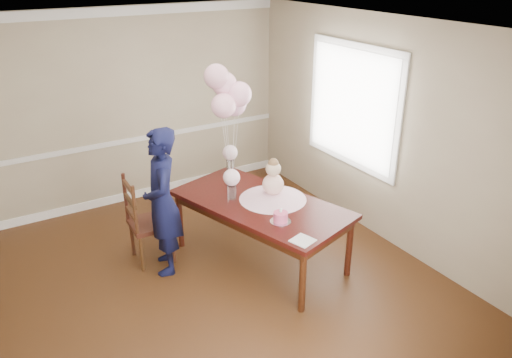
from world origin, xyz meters
name	(u,v)px	position (x,y,z in m)	size (l,w,h in m)	color
floor	(217,283)	(0.00, 0.00, 0.00)	(4.50, 5.00, 0.00)	#331B0C
ceiling	(207,28)	(0.00, 0.00, 2.70)	(4.50, 5.00, 0.02)	white
wall_back	(131,109)	(0.00, 2.50, 1.35)	(4.50, 0.02, 2.70)	gray
wall_front	(401,311)	(0.00, -2.50, 1.35)	(4.50, 0.02, 2.70)	gray
wall_right	(381,131)	(2.25, 0.00, 1.35)	(0.02, 5.00, 2.70)	gray
chair_rail_trim	(134,140)	(0.00, 2.49, 0.90)	(4.50, 0.02, 0.07)	silver
crown_molding	(121,11)	(0.00, 2.49, 2.63)	(4.50, 0.02, 0.12)	silver
baseboard_trim	(140,193)	(0.00, 2.49, 0.06)	(4.50, 0.02, 0.12)	white
window_frame	(353,106)	(2.23, 0.50, 1.55)	(0.02, 1.66, 1.56)	silver
window_blinds	(351,106)	(2.21, 0.50, 1.55)	(0.01, 1.50, 1.40)	silver
dining_table_top	(261,204)	(0.66, 0.15, 0.73)	(1.01, 2.01, 0.05)	black
table_apron	(261,210)	(0.66, 0.15, 0.65)	(0.91, 1.91, 0.10)	black
table_leg_fl	(302,282)	(0.52, -0.86, 0.35)	(0.07, 0.07, 0.70)	black
table_leg_fr	(349,247)	(1.33, -0.61, 0.35)	(0.07, 0.07, 0.70)	black
table_leg_bl	(180,220)	(-0.02, 0.91, 0.35)	(0.07, 0.07, 0.70)	black
table_leg_br	(229,197)	(0.79, 1.16, 0.35)	(0.07, 0.07, 0.70)	black
baby_skirt	(273,195)	(0.82, 0.15, 0.81)	(0.76, 0.76, 0.10)	#E8ABC2
baby_torso	(273,184)	(0.82, 0.15, 0.94)	(0.24, 0.24, 0.24)	pink
baby_head	(273,169)	(0.82, 0.15, 1.13)	(0.17, 0.17, 0.17)	beige
baby_hair	(273,164)	(0.82, 0.15, 1.19)	(0.12, 0.12, 0.12)	brown
cake_platter	(280,221)	(0.59, -0.34, 0.76)	(0.22, 0.22, 0.01)	silver
birthday_cake	(281,217)	(0.59, -0.34, 0.81)	(0.15, 0.15, 0.10)	#DE4675
cake_flower_a	(281,211)	(0.59, -0.34, 0.88)	(0.03, 0.03, 0.03)	white
cake_flower_b	(281,210)	(0.62, -0.31, 0.88)	(0.03, 0.03, 0.03)	white
rose_vase_near	(232,192)	(0.42, 0.40, 0.84)	(0.10, 0.10, 0.16)	silver
roses_near	(232,177)	(0.42, 0.40, 1.02)	(0.19, 0.19, 0.19)	#FFD5DD
rose_vase_far	(230,166)	(0.78, 1.08, 0.84)	(0.10, 0.10, 0.16)	silver
roses_far	(230,153)	(0.78, 1.08, 1.02)	(0.19, 0.19, 0.19)	silver
napkin	(303,241)	(0.57, -0.77, 0.76)	(0.20, 0.20, 0.01)	silver
balloon_weight	(232,185)	(0.59, 0.71, 0.76)	(0.04, 0.04, 0.02)	silver
balloon_a	(224,106)	(0.50, 0.68, 1.76)	(0.28, 0.28, 0.28)	#FFB4CB
balloon_b	(239,94)	(0.70, 0.69, 1.86)	(0.28, 0.28, 0.28)	#FFB4D2
balloon_c	(224,84)	(0.58, 0.81, 1.96)	(0.28, 0.28, 0.28)	#FFB4D1
balloon_d	(216,77)	(0.48, 0.80, 2.06)	(0.28, 0.28, 0.28)	#E4A1B6
balloon_e	(234,104)	(0.71, 0.83, 1.71)	(0.28, 0.28, 0.28)	#ECA7C9
balloon_ribbon_a	(228,153)	(0.54, 0.69, 1.19)	(0.00, 0.00, 0.85)	white
balloon_ribbon_b	(236,147)	(0.65, 0.70, 1.24)	(0.00, 0.00, 0.95)	silver
balloon_ribbon_c	(228,142)	(0.59, 0.76, 1.29)	(0.00, 0.00, 1.05)	silver
balloon_ribbon_d	(225,139)	(0.54, 0.76, 1.34)	(0.00, 0.00, 1.15)	white
balloon_ribbon_e	(233,151)	(0.65, 0.77, 1.16)	(0.00, 0.00, 0.80)	white
dining_chair_seat	(151,223)	(-0.41, 0.83, 0.47)	(0.46, 0.46, 0.05)	#37160F
chair_leg_fl	(142,253)	(-0.61, 0.65, 0.22)	(0.04, 0.04, 0.45)	#39200F
chair_leg_fr	(173,245)	(-0.23, 0.63, 0.22)	(0.04, 0.04, 0.45)	#35190E
chair_leg_bl	(132,238)	(-0.59, 1.02, 0.22)	(0.04, 0.04, 0.45)	#3A1B0F
chair_leg_br	(163,231)	(-0.22, 1.01, 0.22)	(0.04, 0.04, 0.45)	#3D1410
chair_back_post_l	(135,211)	(-0.63, 0.65, 0.77)	(0.04, 0.04, 0.58)	#3C1F10
chair_back_post_r	(126,197)	(-0.61, 1.02, 0.77)	(0.04, 0.04, 0.58)	#34150E
chair_slat_low	(131,214)	(-0.62, 0.83, 0.65)	(0.03, 0.42, 0.05)	#391C0F
chair_slat_mid	(130,200)	(-0.62, 0.83, 0.81)	(0.03, 0.42, 0.05)	#311C0D
chair_slat_top	(128,187)	(-0.62, 0.83, 0.98)	(0.03, 0.42, 0.05)	#381D0F
woman	(162,202)	(-0.34, 0.56, 0.84)	(0.61, 0.41, 1.68)	black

